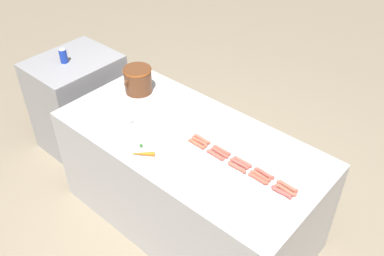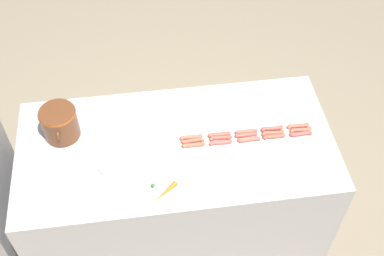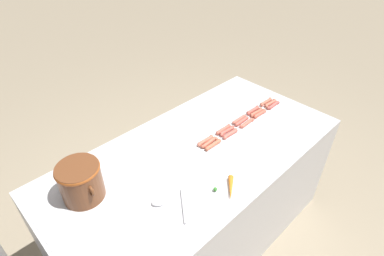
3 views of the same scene
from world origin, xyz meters
The scene contains 20 objects.
ground_plane centered at (0.00, 0.00, 0.00)m, with size 20.00×20.00×0.00m, color gray.
griddle_counter centered at (0.00, 0.00, 0.43)m, with size 0.96×1.95×0.86m.
hot_dog_0 centered at (-0.04, -0.77, 0.87)m, with size 0.03×0.14×0.03m.
hot_dog_1 centered at (-0.03, -0.61, 0.87)m, with size 0.03×0.14×0.03m.
hot_dog_2 centered at (-0.04, -0.45, 0.87)m, with size 0.03×0.14×0.03m.
hot_dog_3 centered at (-0.04, -0.27, 0.87)m, with size 0.03×0.14×0.03m.
hot_dog_4 centered at (-0.03, -0.10, 0.87)m, with size 0.03×0.14×0.03m.
hot_dog_5 centered at (-0.01, -0.78, 0.87)m, with size 0.03×0.14×0.03m.
hot_dog_6 centered at (-0.01, -0.60, 0.87)m, with size 0.03×0.14×0.03m.
hot_dog_7 centered at (0.00, -0.44, 0.87)m, with size 0.03×0.14×0.03m.
hot_dog_8 centered at (0.00, -0.28, 0.87)m, with size 0.03×0.14×0.03m.
hot_dog_9 centered at (0.00, -0.10, 0.87)m, with size 0.03×0.14×0.03m.
hot_dog_10 centered at (0.03, -0.77, 0.87)m, with size 0.03×0.14×0.03m.
hot_dog_11 centered at (0.03, -0.61, 0.87)m, with size 0.03×0.14×0.03m.
hot_dog_12 centered at (0.03, -0.44, 0.87)m, with size 0.03×0.14×0.03m.
hot_dog_13 centered at (0.03, -0.27, 0.87)m, with size 0.03×0.14×0.03m.
hot_dog_14 centered at (0.03, -0.10, 0.87)m, with size 0.03×0.14×0.03m.
bean_pot centered at (0.17, 0.69, 0.98)m, with size 0.28×0.23×0.21m.
serving_spoon centered at (-0.18, 0.42, 0.87)m, with size 0.24×0.20×0.02m.
carrot centered at (-0.35, 0.11, 0.88)m, with size 0.13×0.15×0.03m.
Camera 3 is at (-1.01, 1.04, 2.13)m, focal length 28.59 mm.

